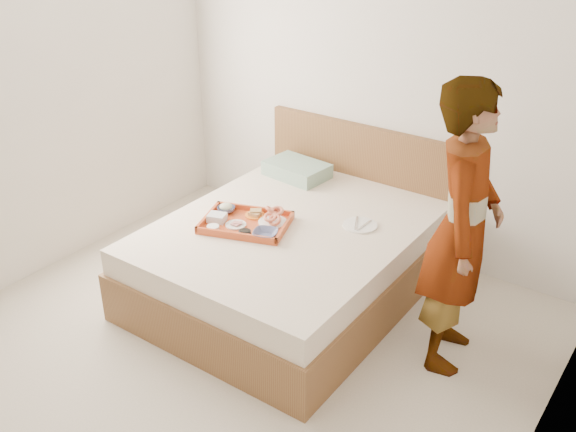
# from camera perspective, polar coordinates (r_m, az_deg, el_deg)

# --- Properties ---
(ground) EXTENTS (3.50, 4.00, 0.01)m
(ground) POSITION_cam_1_polar(r_m,az_deg,el_deg) (3.98, -7.52, -13.35)
(ground) COLOR beige
(ground) RESTS_ON ground
(wall_back) EXTENTS (3.50, 0.01, 2.60)m
(wall_back) POSITION_cam_1_polar(r_m,az_deg,el_deg) (4.84, 7.90, 11.75)
(wall_back) COLOR silver
(wall_back) RESTS_ON ground
(wall_right) EXTENTS (0.01, 4.00, 2.60)m
(wall_right) POSITION_cam_1_polar(r_m,az_deg,el_deg) (2.53, 21.44, -5.22)
(wall_right) COLOR silver
(wall_right) RESTS_ON ground
(bed) EXTENTS (1.65, 2.00, 0.53)m
(bed) POSITION_cam_1_polar(r_m,az_deg,el_deg) (4.49, 0.22, -3.72)
(bed) COLOR brown
(bed) RESTS_ON ground
(headboard) EXTENTS (1.65, 0.06, 0.95)m
(headboard) POSITION_cam_1_polar(r_m,az_deg,el_deg) (5.12, 6.49, 2.90)
(headboard) COLOR brown
(headboard) RESTS_ON ground
(pillow) EXTENTS (0.50, 0.37, 0.11)m
(pillow) POSITION_cam_1_polar(r_m,az_deg,el_deg) (5.05, 0.79, 4.11)
(pillow) COLOR #8CA892
(pillow) RESTS_ON bed
(tray) EXTENTS (0.67, 0.57, 0.05)m
(tray) POSITION_cam_1_polar(r_m,az_deg,el_deg) (4.33, -3.74, -0.57)
(tray) COLOR #C6491D
(tray) RESTS_ON bed
(prawn_plate) EXTENTS (0.25, 0.25, 0.01)m
(prawn_plate) POSITION_cam_1_polar(r_m,az_deg,el_deg) (4.34, -1.36, -0.55)
(prawn_plate) COLOR white
(prawn_plate) RESTS_ON tray
(navy_bowl_big) EXTENTS (0.20, 0.20, 0.04)m
(navy_bowl_big) POSITION_cam_1_polar(r_m,az_deg,el_deg) (4.17, -2.01, -1.57)
(navy_bowl_big) COLOR #141D48
(navy_bowl_big) RESTS_ON tray
(sauce_dish) EXTENTS (0.10, 0.10, 0.03)m
(sauce_dish) POSITION_cam_1_polar(r_m,az_deg,el_deg) (4.19, -3.82, -1.50)
(sauce_dish) COLOR black
(sauce_dish) RESTS_ON tray
(meat_plate) EXTENTS (0.18, 0.18, 0.01)m
(meat_plate) POSITION_cam_1_polar(r_m,az_deg,el_deg) (4.32, -4.62, -0.78)
(meat_plate) COLOR white
(meat_plate) RESTS_ON tray
(bread_plate) EXTENTS (0.17, 0.17, 0.01)m
(bread_plate) POSITION_cam_1_polar(r_m,az_deg,el_deg) (4.44, -2.93, 0.08)
(bread_plate) COLOR orange
(bread_plate) RESTS_ON tray
(salad_bowl) EXTENTS (0.16, 0.16, 0.04)m
(salad_bowl) POSITION_cam_1_polar(r_m,az_deg,el_deg) (4.50, -5.47, 0.58)
(salad_bowl) COLOR #141D48
(salad_bowl) RESTS_ON tray
(plastic_tub) EXTENTS (0.14, 0.13, 0.05)m
(plastic_tub) POSITION_cam_1_polar(r_m,az_deg,el_deg) (4.38, -6.27, -0.14)
(plastic_tub) COLOR silver
(plastic_tub) RESTS_ON tray
(cheese_round) EXTENTS (0.10, 0.10, 0.03)m
(cheese_round) POSITION_cam_1_polar(r_m,az_deg,el_deg) (4.28, -6.62, -1.04)
(cheese_round) COLOR white
(cheese_round) RESTS_ON tray
(dinner_plate) EXTENTS (0.26, 0.26, 0.01)m
(dinner_plate) POSITION_cam_1_polar(r_m,az_deg,el_deg) (4.36, 6.37, -0.81)
(dinner_plate) COLOR white
(dinner_plate) RESTS_ON bed
(person) EXTENTS (0.55, 0.71, 1.73)m
(person) POSITION_cam_1_polar(r_m,az_deg,el_deg) (3.72, 15.09, -1.14)
(person) COLOR white
(person) RESTS_ON ground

